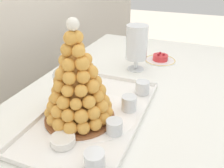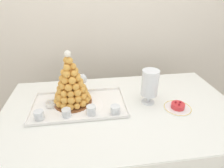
{
  "view_description": "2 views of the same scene",
  "coord_description": "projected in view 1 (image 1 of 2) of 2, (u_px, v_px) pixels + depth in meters",
  "views": [
    {
      "loc": [
        -0.95,
        -0.28,
        1.31
      ],
      "look_at": [
        -0.19,
        0.02,
        0.87
      ],
      "focal_mm": 37.89,
      "sensor_mm": 36.0,
      "label": 1
    },
    {
      "loc": [
        -0.21,
        -1.02,
        1.51
      ],
      "look_at": [
        -0.06,
        -0.01,
        0.96
      ],
      "focal_mm": 30.11,
      "sensor_mm": 36.0,
      "label": 2
    }
  ],
  "objects": [
    {
      "name": "fruit_tart_plate",
      "position": [
        160.0,
        59.0,
        1.41
      ],
      "size": [
        0.18,
        0.18,
        0.05
      ],
      "color": "white",
      "rests_on": "buffet_table"
    },
    {
      "name": "buffet_table",
      "position": [
        130.0,
        106.0,
        1.18
      ],
      "size": [
        1.59,
        0.93,
        0.77
      ],
      "color": "brown",
      "rests_on": "ground_plane"
    },
    {
      "name": "dessert_cup_left",
      "position": [
        95.0,
        161.0,
        0.67
      ],
      "size": [
        0.06,
        0.06,
        0.05
      ],
      "color": "silver",
      "rests_on": "serving_tray"
    },
    {
      "name": "dessert_cup_centre",
      "position": [
        129.0,
        104.0,
        0.93
      ],
      "size": [
        0.06,
        0.06,
        0.06
      ],
      "color": "silver",
      "rests_on": "serving_tray"
    },
    {
      "name": "macaron_goblet",
      "position": [
        137.0,
        43.0,
        1.23
      ],
      "size": [
        0.11,
        0.11,
        0.24
      ],
      "color": "white",
      "rests_on": "buffet_table"
    },
    {
      "name": "croquembouche",
      "position": [
        78.0,
        84.0,
        0.82
      ],
      "size": [
        0.26,
        0.26,
        0.37
      ],
      "color": "brown",
      "rests_on": "serving_tray"
    },
    {
      "name": "wine_glass",
      "position": [
        62.0,
        78.0,
        0.93
      ],
      "size": [
        0.07,
        0.07,
        0.17
      ],
      "color": "silver",
      "rests_on": "buffet_table"
    },
    {
      "name": "creme_brulee_ramekin",
      "position": [
        63.0,
        140.0,
        0.76
      ],
      "size": [
        0.08,
        0.08,
        0.03
      ],
      "color": "white",
      "rests_on": "serving_tray"
    },
    {
      "name": "dessert_cup_mid_left",
      "position": [
        114.0,
        127.0,
        0.8
      ],
      "size": [
        0.06,
        0.06,
        0.05
      ],
      "color": "silver",
      "rests_on": "serving_tray"
    },
    {
      "name": "serving_tray",
      "position": [
        94.0,
        114.0,
        0.91
      ],
      "size": [
        0.63,
        0.36,
        0.02
      ],
      "color": "white",
      "rests_on": "buffet_table"
    },
    {
      "name": "dessert_cup_mid_right",
      "position": [
        142.0,
        88.0,
        1.05
      ],
      "size": [
        0.06,
        0.06,
        0.06
      ],
      "color": "silver",
      "rests_on": "serving_tray"
    }
  ]
}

